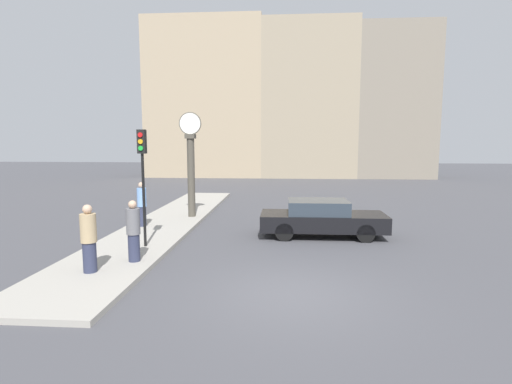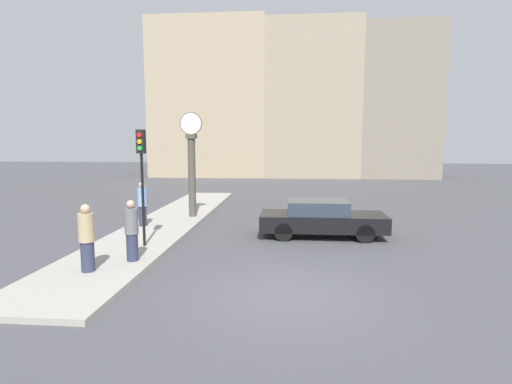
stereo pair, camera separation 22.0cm
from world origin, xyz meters
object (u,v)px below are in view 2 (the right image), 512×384
object	(u,v)px
traffic_light_near	(142,163)
pedestrian_grey_jacket	(132,231)
pedestrian_tan_coat	(87,238)
sedan_car	(321,218)
street_clock	(192,166)
pedestrian_blue_stripe	(142,204)

from	to	relation	value
traffic_light_near	pedestrian_grey_jacket	world-z (taller)	traffic_light_near
traffic_light_near	pedestrian_tan_coat	bearing A→B (deg)	-101.21
pedestrian_tan_coat	pedestrian_grey_jacket	world-z (taller)	pedestrian_tan_coat
sedan_car	street_clock	distance (m)	6.61
pedestrian_tan_coat	street_clock	bearing A→B (deg)	84.09
traffic_light_near	street_clock	bearing A→B (deg)	86.79
pedestrian_tan_coat	sedan_car	bearing A→B (deg)	38.09
sedan_car	traffic_light_near	bearing A→B (deg)	-157.99
pedestrian_blue_stripe	pedestrian_grey_jacket	distance (m)	4.96
traffic_light_near	pedestrian_blue_stripe	distance (m)	3.78
traffic_light_near	pedestrian_tan_coat	world-z (taller)	traffic_light_near
pedestrian_grey_jacket	pedestrian_tan_coat	bearing A→B (deg)	-127.96
pedestrian_tan_coat	pedestrian_grey_jacket	distance (m)	1.30
street_clock	pedestrian_tan_coat	xyz separation A→B (m)	(-0.83, -8.02, -1.45)
sedan_car	traffic_light_near	world-z (taller)	traffic_light_near
street_clock	pedestrian_tan_coat	distance (m)	8.19
pedestrian_tan_coat	pedestrian_grey_jacket	size ratio (longest dim) A/B	1.02
pedestrian_grey_jacket	traffic_light_near	bearing A→B (deg)	99.23
street_clock	pedestrian_tan_coat	size ratio (longest dim) A/B	2.63
pedestrian_blue_stripe	sedan_car	bearing A→B (deg)	-5.37
traffic_light_near	sedan_car	bearing A→B (deg)	22.01
sedan_car	street_clock	world-z (taller)	street_clock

